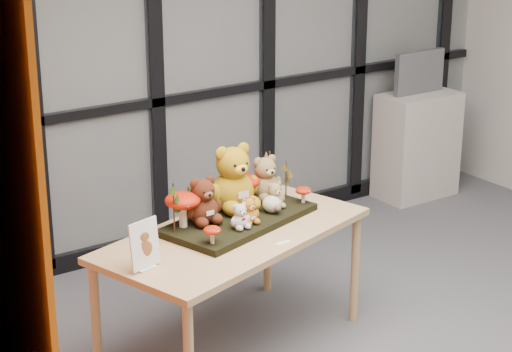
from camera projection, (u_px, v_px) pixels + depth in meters
room_shell at (494, 66)px, 4.27m from camera, size 5.00×5.00×5.00m
glass_partition at (213, 40)px, 6.29m from camera, size 4.90×0.06×2.78m
display_table at (233, 243)px, 4.95m from camera, size 1.66×1.14×0.71m
diorama_tray at (239, 220)px, 5.04m from camera, size 0.95×0.66×0.04m
bear_pooh_yellow at (233, 174)px, 5.09m from camera, size 0.38×0.36×0.41m
bear_brown_medium at (203, 198)px, 4.91m from camera, size 0.26×0.25×0.28m
bear_tan_back at (265, 175)px, 5.26m from camera, size 0.26×0.25×0.28m
bear_small_yellow at (249, 209)px, 4.92m from camera, size 0.15×0.14×0.16m
bear_white_bow at (240, 214)px, 4.85m from camera, size 0.14×0.14×0.16m
bear_beige_small at (275, 194)px, 5.14m from camera, size 0.15×0.14×0.16m
plush_cream_hedgehog at (272, 203)px, 5.08m from camera, size 0.09×0.09×0.10m
mushroom_back_left at (183, 208)px, 4.86m from camera, size 0.19×0.19×0.21m
mushroom_back_right at (245, 188)px, 5.19m from camera, size 0.17×0.17×0.19m
mushroom_front_left at (212, 234)px, 4.67m from camera, size 0.09×0.09×0.10m
mushroom_front_right at (303, 194)px, 5.22m from camera, size 0.09×0.09×0.10m
sprig_green_far_left at (174, 208)px, 4.78m from camera, size 0.05×0.05×0.27m
sprig_green_mid_left at (189, 204)px, 4.94m from camera, size 0.05×0.05×0.20m
sprig_dry_far_right at (270, 173)px, 5.33m from camera, size 0.05×0.05×0.26m
sprig_dry_mid_right at (286, 180)px, 5.28m from camera, size 0.05×0.05×0.22m
sprig_green_centre at (206, 198)px, 5.05m from camera, size 0.05×0.05×0.18m
sign_holder at (145, 248)px, 4.45m from camera, size 0.18×0.08×0.25m
label_card at (283, 243)px, 4.79m from camera, size 0.08×0.03×0.00m
cabinet at (417, 145)px, 7.37m from camera, size 0.63×0.37×0.84m
monitor at (419, 72)px, 7.19m from camera, size 0.47×0.05×0.33m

